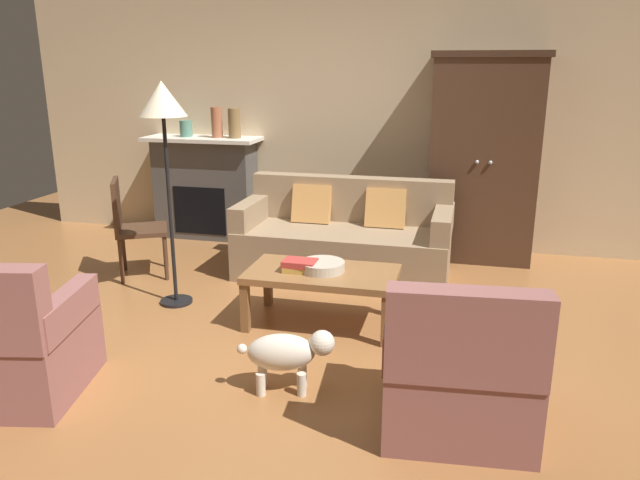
{
  "coord_description": "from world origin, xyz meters",
  "views": [
    {
      "loc": [
        1.25,
        -3.81,
        1.87
      ],
      "look_at": [
        0.17,
        0.62,
        0.55
      ],
      "focal_mm": 33.96,
      "sensor_mm": 36.0,
      "label": 1
    }
  ],
  "objects_px": {
    "armchair_near_right": "(459,374)",
    "side_chair_wooden": "(131,222)",
    "mantel_vase_jade": "(186,129)",
    "floor_lamp": "(163,113)",
    "mantel_vase_terracotta": "(217,122)",
    "dog": "(287,353)",
    "armoire": "(483,159)",
    "couch": "(345,240)",
    "fruit_bowl": "(322,266)",
    "mantel_vase_bronze": "(234,123)",
    "book_stack": "(300,266)",
    "coffee_table": "(322,278)",
    "armchair_near_left": "(9,346)",
    "fireplace": "(205,187)"
  },
  "relations": [
    {
      "from": "fruit_bowl",
      "to": "mantel_vase_terracotta",
      "type": "height_order",
      "value": "mantel_vase_terracotta"
    },
    {
      "from": "mantel_vase_bronze",
      "to": "mantel_vase_jade",
      "type": "bearing_deg",
      "value": 180.0
    },
    {
      "from": "fireplace",
      "to": "mantel_vase_terracotta",
      "type": "bearing_deg",
      "value": -5.69
    },
    {
      "from": "armchair_near_right",
      "to": "side_chair_wooden",
      "type": "distance_m",
      "value": 3.44
    },
    {
      "from": "armoire",
      "to": "mantel_vase_jade",
      "type": "bearing_deg",
      "value": 178.9
    },
    {
      "from": "armchair_near_left",
      "to": "armchair_near_right",
      "type": "xyz_separation_m",
      "value": [
        2.53,
        0.28,
        0.0
      ]
    },
    {
      "from": "mantel_vase_jade",
      "to": "floor_lamp",
      "type": "height_order",
      "value": "floor_lamp"
    },
    {
      "from": "side_chair_wooden",
      "to": "mantel_vase_bronze",
      "type": "bearing_deg",
      "value": 70.55
    },
    {
      "from": "mantel_vase_bronze",
      "to": "armoire",
      "type": "bearing_deg",
      "value": -1.34
    },
    {
      "from": "coffee_table",
      "to": "armchair_near_left",
      "type": "bearing_deg",
      "value": -137.04
    },
    {
      "from": "fireplace",
      "to": "armoire",
      "type": "xyz_separation_m",
      "value": [
        2.95,
        -0.08,
        0.43
      ]
    },
    {
      "from": "armoire",
      "to": "mantel_vase_bronze",
      "type": "distance_m",
      "value": 2.59
    },
    {
      "from": "mantel_vase_terracotta",
      "to": "fruit_bowl",
      "type": "bearing_deg",
      "value": -50.78
    },
    {
      "from": "book_stack",
      "to": "floor_lamp",
      "type": "relative_size",
      "value": 0.14
    },
    {
      "from": "mantel_vase_jade",
      "to": "armchair_near_right",
      "type": "distance_m",
      "value": 4.45
    },
    {
      "from": "coffee_table",
      "to": "floor_lamp",
      "type": "distance_m",
      "value": 1.71
    },
    {
      "from": "coffee_table",
      "to": "book_stack",
      "type": "height_order",
      "value": "book_stack"
    },
    {
      "from": "side_chair_wooden",
      "to": "mantel_vase_jade",
      "type": "bearing_deg",
      "value": 93.18
    },
    {
      "from": "fruit_bowl",
      "to": "armchair_near_right",
      "type": "distance_m",
      "value": 1.53
    },
    {
      "from": "mantel_vase_bronze",
      "to": "dog",
      "type": "bearing_deg",
      "value": -64.0
    },
    {
      "from": "armchair_near_left",
      "to": "mantel_vase_jade",
      "type": "bearing_deg",
      "value": 98.01
    },
    {
      "from": "coffee_table",
      "to": "fruit_bowl",
      "type": "xyz_separation_m",
      "value": [
        0.0,
        0.0,
        0.09
      ]
    },
    {
      "from": "book_stack",
      "to": "mantel_vase_jade",
      "type": "bearing_deg",
      "value": 131.9
    },
    {
      "from": "armoire",
      "to": "dog",
      "type": "relative_size",
      "value": 3.55
    },
    {
      "from": "couch",
      "to": "side_chair_wooden",
      "type": "bearing_deg",
      "value": -164.28
    },
    {
      "from": "fireplace",
      "to": "armchair_near_right",
      "type": "distance_m",
      "value": 4.26
    },
    {
      "from": "book_stack",
      "to": "armchair_near_left",
      "type": "relative_size",
      "value": 0.27
    },
    {
      "from": "fruit_bowl",
      "to": "book_stack",
      "type": "height_order",
      "value": "book_stack"
    },
    {
      "from": "couch",
      "to": "mantel_vase_bronze",
      "type": "distance_m",
      "value": 1.88
    },
    {
      "from": "armoire",
      "to": "book_stack",
      "type": "bearing_deg",
      "value": -122.81
    },
    {
      "from": "armoire",
      "to": "couch",
      "type": "xyz_separation_m",
      "value": [
        -1.2,
        -0.79,
        -0.68
      ]
    },
    {
      "from": "mantel_vase_bronze",
      "to": "book_stack",
      "type": "bearing_deg",
      "value": -58.0
    },
    {
      "from": "coffee_table",
      "to": "mantel_vase_terracotta",
      "type": "height_order",
      "value": "mantel_vase_terracotta"
    },
    {
      "from": "floor_lamp",
      "to": "couch",
      "type": "bearing_deg",
      "value": 41.19
    },
    {
      "from": "mantel_vase_terracotta",
      "to": "dog",
      "type": "relative_size",
      "value": 0.57
    },
    {
      "from": "couch",
      "to": "armchair_near_right",
      "type": "distance_m",
      "value": 2.54
    },
    {
      "from": "coffee_table",
      "to": "side_chair_wooden",
      "type": "distance_m",
      "value": 2.04
    },
    {
      "from": "armchair_near_right",
      "to": "mantel_vase_terracotta",
      "type": "bearing_deg",
      "value": 130.03
    },
    {
      "from": "fruit_bowl",
      "to": "mantel_vase_bronze",
      "type": "bearing_deg",
      "value": 125.63
    },
    {
      "from": "armchair_near_left",
      "to": "book_stack",
      "type": "bearing_deg",
      "value": 45.27
    },
    {
      "from": "coffee_table",
      "to": "armchair_near_left",
      "type": "height_order",
      "value": "armchair_near_left"
    },
    {
      "from": "mantel_vase_terracotta",
      "to": "armchair_near_right",
      "type": "bearing_deg",
      "value": -49.97
    },
    {
      "from": "coffee_table",
      "to": "armchair_near_left",
      "type": "xyz_separation_m",
      "value": [
        -1.52,
        -1.41,
        -0.05
      ]
    },
    {
      "from": "side_chair_wooden",
      "to": "dog",
      "type": "xyz_separation_m",
      "value": [
        1.95,
        -1.63,
        -0.27
      ]
    },
    {
      "from": "fruit_bowl",
      "to": "armchair_near_right",
      "type": "relative_size",
      "value": 0.37
    },
    {
      "from": "side_chair_wooden",
      "to": "dog",
      "type": "distance_m",
      "value": 2.55
    },
    {
      "from": "armchair_near_right",
      "to": "fruit_bowl",
      "type": "bearing_deg",
      "value": 131.43
    },
    {
      "from": "coffee_table",
      "to": "dog",
      "type": "relative_size",
      "value": 1.96
    },
    {
      "from": "fruit_bowl",
      "to": "mantel_vase_jade",
      "type": "height_order",
      "value": "mantel_vase_jade"
    },
    {
      "from": "armoire",
      "to": "couch",
      "type": "bearing_deg",
      "value": -146.67
    }
  ]
}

